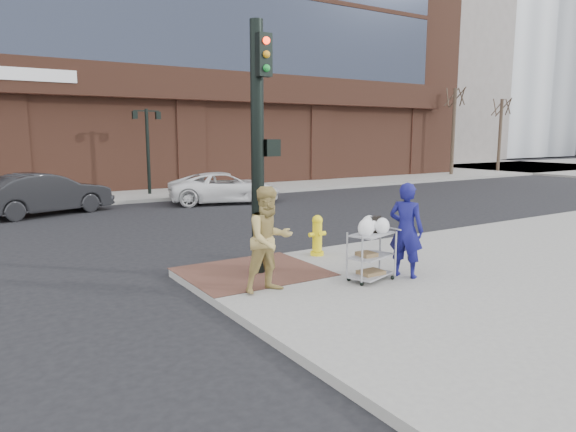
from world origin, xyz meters
TOP-DOWN VIEW (x-y plane):
  - ground at (0.00, 0.00)m, footprint 220.00×220.00m
  - sidewalk_far at (12.50, 32.00)m, footprint 65.00×36.00m
  - brick_curb_ramp at (-0.60, 0.90)m, footprint 2.80×2.40m
  - filler_block at (40.00, 38.00)m, footprint 14.00×20.00m
  - bare_tree_a at (24.00, 16.50)m, footprint 1.80×1.80m
  - bare_tree_b at (30.00, 17.00)m, footprint 1.80×1.80m
  - lamp_post at (2.00, 16.00)m, footprint 1.32×0.22m
  - traffic_signal_pole at (-0.48, 0.77)m, footprint 0.61×0.51m
  - woman_blue at (1.82, -1.04)m, footprint 0.71×0.82m
  - pedestrian_tan at (-0.96, -0.44)m, footprint 0.94×0.74m
  - sedan_dark at (-2.99, 12.64)m, footprint 5.04×3.10m
  - minivan_white at (4.10, 12.05)m, footprint 5.25×3.42m
  - utility_cart at (1.06, -0.89)m, footprint 1.02×0.77m
  - fire_hydrant at (1.41, 1.39)m, footprint 0.45×0.32m

SIDE VIEW (x-z plane):
  - ground at x=0.00m, z-range 0.00..0.00m
  - sidewalk_far at x=12.50m, z-range 0.00..0.15m
  - brick_curb_ramp at x=-0.60m, z-range 0.15..0.16m
  - fire_hydrant at x=1.41m, z-range 0.16..1.12m
  - minivan_white at x=4.10m, z-range 0.00..1.34m
  - utility_cart at x=1.06m, z-range 0.09..1.35m
  - sedan_dark at x=-2.99m, z-range 0.00..1.57m
  - woman_blue at x=1.82m, z-range 0.15..2.04m
  - pedestrian_tan at x=-0.96m, z-range 0.15..2.06m
  - lamp_post at x=2.00m, z-range 0.62..4.62m
  - traffic_signal_pole at x=-0.48m, z-range 0.33..5.33m
  - bare_tree_b at x=30.00m, z-range 2.44..9.14m
  - bare_tree_a at x=24.00m, z-range 2.67..9.87m
  - filler_block at x=40.00m, z-range 0.00..18.00m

